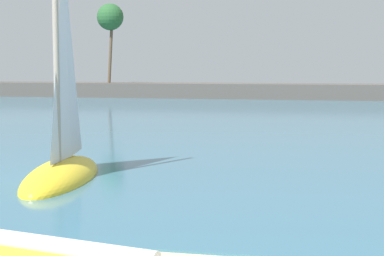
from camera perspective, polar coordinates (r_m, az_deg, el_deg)
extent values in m
cube|color=#386B84|center=(63.97, 9.37, 2.07)|extent=(220.00, 102.00, 0.06)
cube|color=#514C47|center=(74.90, 9.85, 3.24)|extent=(107.09, 6.00, 1.80)
cylinder|color=brown|center=(77.89, -7.31, 6.94)|extent=(0.82, 0.42, 7.93)
sphere|color=#285B2D|center=(78.08, -7.34, 9.85)|extent=(3.21, 3.21, 3.21)
cylinder|color=white|center=(10.38, -12.93, -10.16)|extent=(3.90, 1.12, 0.29)
ellipsoid|color=yellow|center=(22.27, -11.61, -4.55)|extent=(3.06, 7.03, 1.36)
cylinder|color=gray|center=(21.62, -12.11, 8.26)|extent=(0.20, 0.20, 8.50)
pyramid|color=silver|center=(22.72, -11.28, 6.54)|extent=(0.67, 3.06, 7.23)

